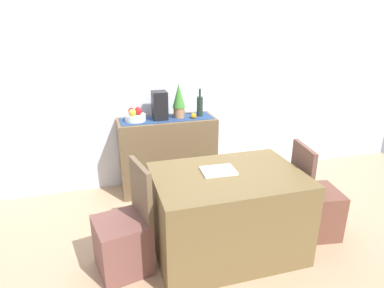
{
  "coord_description": "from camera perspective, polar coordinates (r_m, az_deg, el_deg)",
  "views": [
    {
      "loc": [
        -0.96,
        -2.62,
        1.91
      ],
      "look_at": [
        -0.1,
        0.39,
        0.75
      ],
      "focal_mm": 30.67,
      "sensor_mm": 36.0,
      "label": 1
    }
  ],
  "objects": [
    {
      "name": "apple_center",
      "position": [
        3.71,
        -10.49,
        5.71
      ],
      "size": [
        0.07,
        0.07,
        0.07
      ],
      "primitive_type": "sphere",
      "color": "red",
      "rests_on": "fruit_bowl"
    },
    {
      "name": "chair_by_corner",
      "position": [
        3.35,
        20.42,
        -10.41
      ],
      "size": [
        0.45,
        0.45,
        0.9
      ],
      "color": "brown",
      "rests_on": "ground"
    },
    {
      "name": "fruit_bowl",
      "position": [
        3.69,
        -9.82,
        4.54
      ],
      "size": [
        0.23,
        0.23,
        0.07
      ],
      "primitive_type": "cylinder",
      "color": "white",
      "rests_on": "table_runner"
    },
    {
      "name": "ground_plane",
      "position": [
        3.39,
        3.51,
        -14.19
      ],
      "size": [
        6.4,
        6.4,
        0.02
      ],
      "primitive_type": "cube",
      "color": "tan",
      "rests_on": "ground"
    },
    {
      "name": "apple_upper",
      "position": [
        3.74,
        -9.39,
        5.87
      ],
      "size": [
        0.07,
        0.07,
        0.07
      ],
      "primitive_type": "sphere",
      "color": "red",
      "rests_on": "fruit_bowl"
    },
    {
      "name": "apple_rear",
      "position": [
        3.62,
        -10.3,
        5.41
      ],
      "size": [
        0.08,
        0.08,
        0.08
      ],
      "primitive_type": "sphere",
      "color": "gold",
      "rests_on": "fruit_bowl"
    },
    {
      "name": "orange_loose_near_bowl",
      "position": [
        3.74,
        0.26,
        4.91
      ],
      "size": [
        0.07,
        0.07,
        0.07
      ],
      "primitive_type": "sphere",
      "color": "orange",
      "rests_on": "sideboard_console"
    },
    {
      "name": "dining_table",
      "position": [
        2.9,
        6.14,
        -11.82
      ],
      "size": [
        1.23,
        0.85,
        0.74
      ],
      "primitive_type": "cube",
      "color": "brown",
      "rests_on": "ground"
    },
    {
      "name": "potted_plant",
      "position": [
        3.73,
        -2.32,
        7.66
      ],
      "size": [
        0.14,
        0.14,
        0.4
      ],
      "color": "#A5754E",
      "rests_on": "sideboard_console"
    },
    {
      "name": "room_wall_rear",
      "position": [
        3.96,
        -1.87,
        12.24
      ],
      "size": [
        6.4,
        0.06,
        2.7
      ],
      "primitive_type": "cube",
      "color": "silver",
      "rests_on": "ground"
    },
    {
      "name": "sideboard_console",
      "position": [
        3.9,
        -4.25,
        -1.84
      ],
      "size": [
        1.11,
        0.42,
        0.88
      ],
      "primitive_type": "cube",
      "color": "brown",
      "rests_on": "ground"
    },
    {
      "name": "open_book",
      "position": [
        2.75,
        4.59,
        -4.67
      ],
      "size": [
        0.29,
        0.22,
        0.02
      ],
      "primitive_type": "cube",
      "rotation": [
        0.0,
        0.0,
        -0.05
      ],
      "color": "white",
      "rests_on": "dining_table"
    },
    {
      "name": "chair_near_window",
      "position": [
        2.8,
        -11.69,
        -16.09
      ],
      "size": [
        0.48,
        0.48,
        0.9
      ],
      "color": "brown",
      "rests_on": "ground"
    },
    {
      "name": "coffee_maker",
      "position": [
        3.7,
        -5.64,
        6.67
      ],
      "size": [
        0.16,
        0.18,
        0.32
      ],
      "primitive_type": "cube",
      "color": "black",
      "rests_on": "sideboard_console"
    },
    {
      "name": "table_runner",
      "position": [
        3.75,
        -4.42,
        4.43
      ],
      "size": [
        1.05,
        0.32,
        0.01
      ],
      "primitive_type": "cube",
      "color": "navy",
      "rests_on": "sideboard_console"
    },
    {
      "name": "wine_bottle",
      "position": [
        3.82,
        1.37,
        6.62
      ],
      "size": [
        0.07,
        0.07,
        0.32
      ],
      "color": "#1F3127",
      "rests_on": "sideboard_console"
    },
    {
      "name": "apple_front",
      "position": [
        3.66,
        -9.26,
        5.68
      ],
      "size": [
        0.08,
        0.08,
        0.08
      ],
      "primitive_type": "sphere",
      "color": "red",
      "rests_on": "fruit_bowl"
    }
  ]
}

